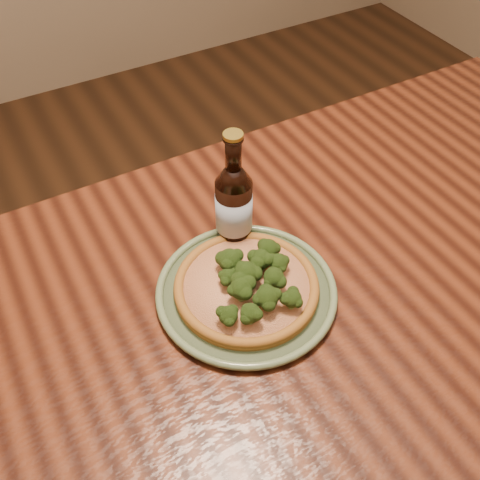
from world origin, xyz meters
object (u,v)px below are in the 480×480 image
table (332,302)px  beer_bottle (234,205)px  pizza (248,285)px  plate (246,291)px

table → beer_bottle: beer_bottle is taller
pizza → beer_bottle: (0.04, 0.13, 0.06)m
table → beer_bottle: size_ratio=6.47×
table → plate: 0.20m
table → plate: plate is taller
table → beer_bottle: (-0.13, 0.16, 0.18)m
plate → beer_bottle: beer_bottle is taller
pizza → beer_bottle: size_ratio=1.02×
table → pizza: 0.21m
table → pizza: pizza is taller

